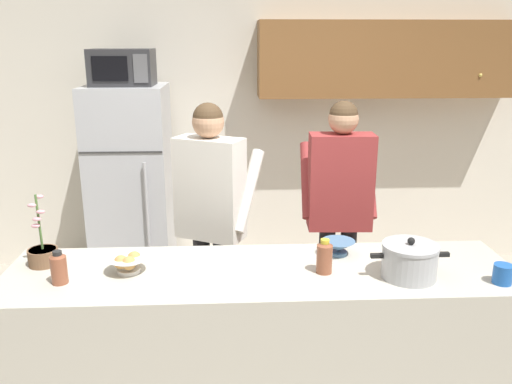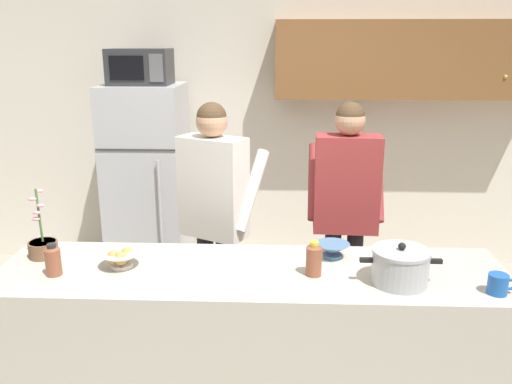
# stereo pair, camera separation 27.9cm
# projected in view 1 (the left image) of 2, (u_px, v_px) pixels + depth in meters

# --- Properties ---
(back_wall_unit) EXTENTS (6.00, 0.48, 2.60)m
(back_wall_unit) POSITION_uv_depth(u_px,v_px,m) (273.00, 112.00, 4.70)
(back_wall_unit) COLOR silver
(back_wall_unit) RESTS_ON ground
(kitchen_island) EXTENTS (2.58, 0.68, 0.92)m
(kitchen_island) POSITION_uv_depth(u_px,v_px,m) (261.00, 350.00, 2.79)
(kitchen_island) COLOR #BCB7A8
(kitchen_island) RESTS_ON ground
(refrigerator) EXTENTS (0.64, 0.68, 1.69)m
(refrigerator) POSITION_uv_depth(u_px,v_px,m) (131.00, 188.00, 4.41)
(refrigerator) COLOR #B7BABF
(refrigerator) RESTS_ON ground
(microwave) EXTENTS (0.48, 0.37, 0.28)m
(microwave) POSITION_uv_depth(u_px,v_px,m) (123.00, 67.00, 4.11)
(microwave) COLOR #2D2D30
(microwave) RESTS_ON refrigerator
(person_near_pot) EXTENTS (0.62, 0.58, 1.67)m
(person_near_pot) POSITION_uv_depth(u_px,v_px,m) (211.00, 202.00, 3.35)
(person_near_pot) COLOR black
(person_near_pot) RESTS_ON ground
(person_by_sink) EXTENTS (0.52, 0.43, 1.66)m
(person_by_sink) POSITION_uv_depth(u_px,v_px,m) (340.00, 194.00, 3.53)
(person_by_sink) COLOR black
(person_by_sink) RESTS_ON ground
(cooking_pot) EXTENTS (0.39, 0.27, 0.21)m
(cooking_pot) POSITION_uv_depth(u_px,v_px,m) (409.00, 261.00, 2.56)
(cooking_pot) COLOR #ADAFB5
(cooking_pot) RESTS_ON kitchen_island
(coffee_mug) EXTENTS (0.13, 0.09, 0.10)m
(coffee_mug) POSITION_uv_depth(u_px,v_px,m) (503.00, 274.00, 2.51)
(coffee_mug) COLOR #1E59B2
(coffee_mug) RESTS_ON kitchen_island
(bread_bowl) EXTENTS (0.21, 0.21, 0.10)m
(bread_bowl) POSITION_uv_depth(u_px,v_px,m) (128.00, 263.00, 2.62)
(bread_bowl) COLOR white
(bread_bowl) RESTS_ON kitchen_island
(empty_bowl) EXTENTS (0.18, 0.18, 0.08)m
(empty_bowl) POSITION_uv_depth(u_px,v_px,m) (338.00, 247.00, 2.84)
(empty_bowl) COLOR #4C7299
(empty_bowl) RESTS_ON kitchen_island
(bottle_near_edge) EXTENTS (0.08, 0.08, 0.16)m
(bottle_near_edge) POSITION_uv_depth(u_px,v_px,m) (59.00, 267.00, 2.50)
(bottle_near_edge) COLOR brown
(bottle_near_edge) RESTS_ON kitchen_island
(bottle_mid_counter) EXTENTS (0.08, 0.08, 0.18)m
(bottle_mid_counter) POSITION_uv_depth(u_px,v_px,m) (324.00, 256.00, 2.61)
(bottle_mid_counter) COLOR brown
(bottle_mid_counter) RESTS_ON kitchen_island
(potted_orchid) EXTENTS (0.15, 0.15, 0.38)m
(potted_orchid) POSITION_uv_depth(u_px,v_px,m) (43.00, 253.00, 2.71)
(potted_orchid) COLOR brown
(potted_orchid) RESTS_ON kitchen_island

